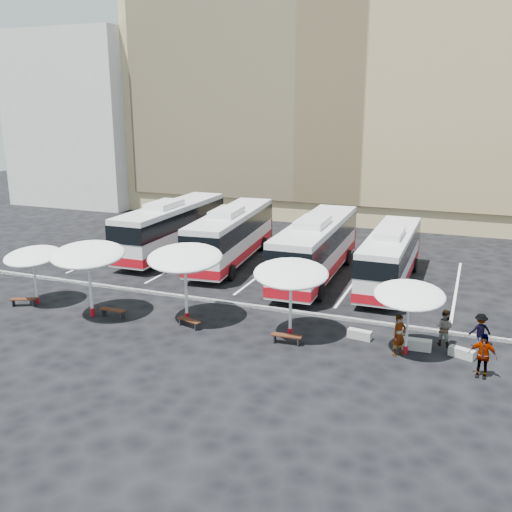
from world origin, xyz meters
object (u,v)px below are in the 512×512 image
(bus_2, at_px, (316,246))
(bus_0, at_px, (172,226))
(sunshade_1, at_px, (88,255))
(passenger_1, at_px, (444,328))
(sunshade_4, at_px, (409,295))
(sunshade_2, at_px, (185,258))
(bus_3, at_px, (390,255))
(passenger_2, at_px, (483,356))
(passenger_3, at_px, (480,330))
(sunshade_3, at_px, (291,274))
(passenger_0, at_px, (399,335))
(wood_bench_3, at_px, (287,337))
(bus_1, at_px, (232,234))
(conc_bench_1, at_px, (417,344))
(wood_bench_1, at_px, (113,311))
(wood_bench_0, at_px, (23,300))
(conc_bench_0, at_px, (360,334))
(conc_bench_2, at_px, (462,353))
(sunshade_0, at_px, (33,256))

(bus_2, bearing_deg, bus_0, 167.87)
(sunshade_1, relative_size, passenger_1, 2.86)
(sunshade_4, bearing_deg, sunshade_2, -179.69)
(bus_3, relative_size, passenger_2, 5.98)
(bus_2, xyz_separation_m, passenger_3, (9.83, -7.58, -1.26))
(sunshade_3, distance_m, passenger_0, 5.56)
(bus_3, bearing_deg, wood_bench_3, -105.82)
(bus_1, distance_m, passenger_3, 18.70)
(wood_bench_3, xyz_separation_m, passenger_2, (8.40, -0.24, 0.61))
(bus_0, distance_m, passenger_2, 25.11)
(bus_1, height_order, wood_bench_3, bus_1)
(wood_bench_3, relative_size, passenger_3, 0.91)
(bus_2, distance_m, passenger_0, 11.86)
(bus_1, height_order, conc_bench_1, bus_1)
(sunshade_4, xyz_separation_m, wood_bench_1, (-14.74, -1.01, -2.40))
(sunshade_4, relative_size, passenger_1, 2.09)
(bus_0, height_order, sunshade_4, bus_0)
(bus_1, bearing_deg, passenger_2, -42.05)
(wood_bench_0, xyz_separation_m, passenger_2, (23.48, 0.19, 0.62))
(sunshade_3, xyz_separation_m, passenger_0, (5.11, -0.27, -2.18))
(bus_0, xyz_separation_m, sunshade_2, (7.45, -11.80, 1.30))
(sunshade_1, distance_m, conc_bench_1, 16.67)
(passenger_2, relative_size, passenger_3, 1.18)
(sunshade_2, distance_m, wood_bench_1, 4.96)
(bus_3, bearing_deg, conc_bench_0, -90.18)
(conc_bench_0, bearing_deg, bus_0, 146.09)
(passenger_1, bearing_deg, passenger_0, 63.11)
(conc_bench_1, relative_size, conc_bench_2, 1.17)
(conc_bench_0, height_order, conc_bench_2, conc_bench_0)
(sunshade_1, height_order, conc_bench_0, sunshade_1)
(bus_1, distance_m, wood_bench_0, 14.38)
(sunshade_0, relative_size, wood_bench_3, 2.40)
(sunshade_0, relative_size, conc_bench_0, 3.07)
(conc_bench_2, bearing_deg, sunshade_0, -176.84)
(sunshade_3, height_order, conc_bench_1, sunshade_3)
(conc_bench_0, xyz_separation_m, passenger_1, (3.73, 0.66, 0.66))
(sunshade_2, relative_size, wood_bench_3, 3.26)
(bus_2, height_order, wood_bench_1, bus_2)
(passenger_2, bearing_deg, passenger_3, 100.48)
(wood_bench_0, relative_size, passenger_3, 0.88)
(bus_0, xyz_separation_m, passenger_1, (19.86, -10.18, -1.18))
(sunshade_4, bearing_deg, sunshade_1, -175.50)
(bus_2, bearing_deg, passenger_2, -48.54)
(bus_3, height_order, sunshade_2, sunshade_2)
(bus_3, xyz_separation_m, passenger_3, (5.27, -7.93, -1.03))
(bus_1, height_order, wood_bench_1, bus_1)
(bus_3, distance_m, sunshade_4, 10.20)
(wood_bench_1, xyz_separation_m, passenger_3, (17.76, 2.99, 0.46))
(sunshade_0, relative_size, conc_bench_2, 3.16)
(passenger_1, height_order, passenger_3, passenger_1)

